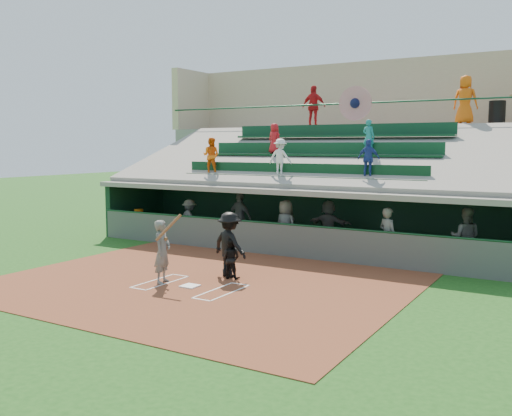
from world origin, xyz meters
The scene contains 22 objects.
ground centered at (0.00, 0.00, 0.00)m, with size 100.00×100.00×0.00m, color #1A4B15.
dirt_slab centered at (0.00, 0.50, 0.01)m, with size 11.00×9.00×0.02m, color brown.
home_plate centered at (0.00, 0.00, 0.04)m, with size 0.43×0.43×0.03m, color white.
batters_box_chalk centered at (0.00, 0.00, 0.02)m, with size 2.65×1.85×0.01m.
dugout_floor centered at (0.00, 6.75, 0.02)m, with size 16.00×3.50×0.04m, color gray.
concourse_slab centered at (0.00, 13.50, 2.30)m, with size 20.00×3.00×4.60m, color gray.
grandstand centered at (-0.01, 10.51, 2.26)m, with size 20.40×10.40×7.80m.
batter_at_plate centered at (-0.89, -0.04, 0.90)m, with size 0.91×0.78×1.95m.
catcher centered at (0.42, 1.35, 0.60)m, with size 0.56×0.44×1.15m, color black.
home_umpire centered at (0.27, 1.53, 0.95)m, with size 1.20×0.69×1.86m, color black.
dugout_bench centered at (0.26, 7.92, 0.24)m, with size 13.50×0.41×0.41m, color #9A6038.
white_table centered at (-7.09, 5.95, 0.40)m, with size 0.81×0.61×0.71m, color silver.
water_cooler centered at (-7.12, 5.88, 0.94)m, with size 0.37×0.37×0.37m, color orange.
dugout_player_a centered at (-4.63, 6.08, 0.84)m, with size 1.03×0.59×1.60m, color #5E615C.
dugout_player_b centered at (-2.60, 6.66, 0.99)m, with size 1.12×0.47×1.91m, color #5B5E59.
dugout_player_c centered at (-0.15, 5.77, 0.95)m, with size 0.89×0.58×1.81m, color #595B56.
dugout_player_d centered at (0.98, 6.96, 0.92)m, with size 1.64×0.52×1.77m, color #565853.
dugout_player_e centered at (3.69, 5.34, 0.95)m, with size 0.66×0.43×1.81m, color #565954.
dugout_player_f centered at (5.84, 6.29, 0.95)m, with size 0.89×0.69×1.83m, color #5F625C.
trash_bin centered at (5.62, 13.24, 5.09)m, with size 0.65×0.65×0.97m, color black.
concourse_staff_a centered at (-2.20, 12.46, 5.57)m, with size 1.13×0.47×1.93m, color red.
concourse_staff_b centered at (4.50, 12.47, 5.59)m, with size 0.97×0.63×1.98m, color #DF590D.
Camera 1 is at (9.12, -11.93, 3.78)m, focal length 40.00 mm.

